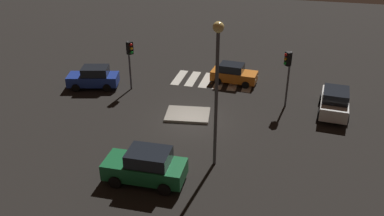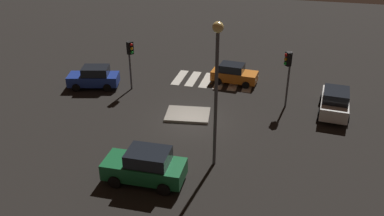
% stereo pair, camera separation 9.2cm
% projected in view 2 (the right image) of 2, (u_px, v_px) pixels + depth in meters
% --- Properties ---
extents(ground_plane, '(80.00, 80.00, 0.00)m').
position_uv_depth(ground_plane, '(192.00, 121.00, 27.43)').
color(ground_plane, black).
extents(traffic_island, '(3.25, 2.61, 0.18)m').
position_uv_depth(traffic_island, '(188.00, 115.00, 28.09)').
color(traffic_island, gray).
rests_on(traffic_island, ground).
extents(car_orange, '(3.78, 1.96, 1.60)m').
position_uv_depth(car_orange, '(234.00, 74.00, 32.83)').
color(car_orange, orange).
rests_on(car_orange, ground).
extents(car_green, '(4.35, 2.11, 1.88)m').
position_uv_depth(car_green, '(145.00, 166.00, 21.22)').
color(car_green, '#196B38').
rests_on(car_green, ground).
extents(car_blue, '(4.18, 2.56, 1.71)m').
position_uv_depth(car_blue, '(94.00, 77.00, 32.06)').
color(car_blue, '#1E389E').
rests_on(car_blue, ground).
extents(car_white, '(2.25, 4.36, 1.85)m').
position_uv_depth(car_white, '(335.00, 102.00, 28.01)').
color(car_white, silver).
rests_on(car_white, ground).
extents(traffic_light_south, '(0.53, 0.54, 4.12)m').
position_uv_depth(traffic_light_south, '(288.00, 66.00, 27.97)').
color(traffic_light_south, '#47474C').
rests_on(traffic_light_south, ground).
extents(traffic_light_east, '(0.53, 0.54, 3.89)m').
position_uv_depth(traffic_light_east, '(130.00, 54.00, 30.70)').
color(traffic_light_east, '#47474C').
rests_on(traffic_light_east, ground).
extents(street_lamp, '(0.56, 0.56, 8.15)m').
position_uv_depth(street_lamp, '(217.00, 73.00, 20.52)').
color(street_lamp, '#47474C').
rests_on(street_lamp, ground).
extents(crosswalk_near, '(6.45, 3.20, 0.02)m').
position_uv_depth(crosswalk_near, '(213.00, 81.00, 33.53)').
color(crosswalk_near, silver).
rests_on(crosswalk_near, ground).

